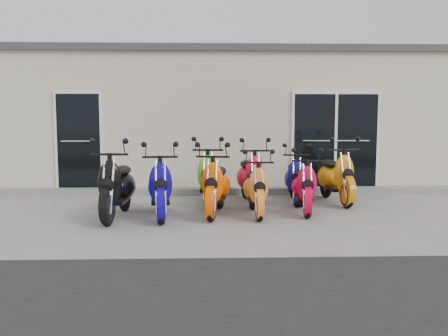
{
  "coord_description": "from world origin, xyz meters",
  "views": [
    {
      "loc": [
        -0.35,
        -9.1,
        1.81
      ],
      "look_at": [
        0.0,
        0.6,
        0.75
      ],
      "focal_mm": 40.0,
      "sensor_mm": 36.0,
      "label": 1
    }
  ],
  "objects_px": {
    "scooter_back_red": "(251,170)",
    "scooter_back_yellow": "(336,169)",
    "scooter_front_blue": "(160,179)",
    "scooter_back_blue": "(295,172)",
    "scooter_back_green": "(208,170)",
    "scooter_front_orange_b": "(256,181)",
    "scooter_front_red": "(304,179)",
    "scooter_front_orange_a": "(216,178)",
    "scooter_front_black": "(117,178)"
  },
  "relations": [
    {
      "from": "scooter_back_red",
      "to": "scooter_back_yellow",
      "type": "bearing_deg",
      "value": -6.11
    },
    {
      "from": "scooter_front_blue",
      "to": "scooter_back_blue",
      "type": "xyz_separation_m",
      "value": [
        2.62,
        1.41,
        -0.06
      ]
    },
    {
      "from": "scooter_front_blue",
      "to": "scooter_back_green",
      "type": "bearing_deg",
      "value": 51.3
    },
    {
      "from": "scooter_front_orange_b",
      "to": "scooter_front_red",
      "type": "xyz_separation_m",
      "value": [
        0.91,
        0.23,
        0.0
      ]
    },
    {
      "from": "scooter_front_blue",
      "to": "scooter_back_blue",
      "type": "height_order",
      "value": "scooter_front_blue"
    },
    {
      "from": "scooter_back_yellow",
      "to": "scooter_back_red",
      "type": "bearing_deg",
      "value": 173.88
    },
    {
      "from": "scooter_back_blue",
      "to": "scooter_front_blue",
      "type": "bearing_deg",
      "value": -145.71
    },
    {
      "from": "scooter_front_orange_b",
      "to": "scooter_back_green",
      "type": "height_order",
      "value": "scooter_back_green"
    },
    {
      "from": "scooter_front_blue",
      "to": "scooter_back_green",
      "type": "distance_m",
      "value": 1.56
    },
    {
      "from": "scooter_front_orange_b",
      "to": "scooter_front_red",
      "type": "relative_size",
      "value": 0.99
    },
    {
      "from": "scooter_front_orange_a",
      "to": "scooter_front_red",
      "type": "bearing_deg",
      "value": 14.35
    },
    {
      "from": "scooter_front_red",
      "to": "scooter_back_green",
      "type": "relative_size",
      "value": 0.88
    },
    {
      "from": "scooter_front_black",
      "to": "scooter_front_red",
      "type": "relative_size",
      "value": 1.16
    },
    {
      "from": "scooter_back_green",
      "to": "scooter_back_blue",
      "type": "relative_size",
      "value": 1.11
    },
    {
      "from": "scooter_front_orange_b",
      "to": "scooter_back_blue",
      "type": "height_order",
      "value": "scooter_back_blue"
    },
    {
      "from": "scooter_front_orange_a",
      "to": "scooter_back_yellow",
      "type": "height_order",
      "value": "scooter_back_yellow"
    },
    {
      "from": "scooter_back_green",
      "to": "scooter_back_blue",
      "type": "bearing_deg",
      "value": 3.66
    },
    {
      "from": "scooter_back_red",
      "to": "scooter_back_blue",
      "type": "distance_m",
      "value": 0.92
    },
    {
      "from": "scooter_front_orange_a",
      "to": "scooter_front_orange_b",
      "type": "bearing_deg",
      "value": 3.37
    },
    {
      "from": "scooter_front_blue",
      "to": "scooter_back_green",
      "type": "xyz_separation_m",
      "value": [
        0.84,
        1.31,
        0.01
      ]
    },
    {
      "from": "scooter_back_red",
      "to": "scooter_back_blue",
      "type": "bearing_deg",
      "value": -0.73
    },
    {
      "from": "scooter_front_orange_a",
      "to": "scooter_back_red",
      "type": "bearing_deg",
      "value": 66.35
    },
    {
      "from": "scooter_front_orange_a",
      "to": "scooter_back_blue",
      "type": "xyz_separation_m",
      "value": [
        1.64,
        1.22,
        -0.05
      ]
    },
    {
      "from": "scooter_front_black",
      "to": "scooter_back_blue",
      "type": "distance_m",
      "value": 3.67
    },
    {
      "from": "scooter_front_orange_b",
      "to": "scooter_back_yellow",
      "type": "relative_size",
      "value": 0.88
    },
    {
      "from": "scooter_front_orange_b",
      "to": "scooter_back_yellow",
      "type": "bearing_deg",
      "value": 33.52
    },
    {
      "from": "scooter_front_orange_b",
      "to": "scooter_back_yellow",
      "type": "xyz_separation_m",
      "value": [
        1.75,
        1.19,
        0.08
      ]
    },
    {
      "from": "scooter_front_orange_a",
      "to": "scooter_front_red",
      "type": "xyz_separation_m",
      "value": [
        1.62,
        0.16,
        -0.06
      ]
    },
    {
      "from": "scooter_back_green",
      "to": "scooter_front_red",
      "type": "bearing_deg",
      "value": -28.07
    },
    {
      "from": "scooter_front_orange_a",
      "to": "scooter_front_orange_b",
      "type": "relative_size",
      "value": 1.1
    },
    {
      "from": "scooter_back_green",
      "to": "scooter_back_red",
      "type": "distance_m",
      "value": 0.86
    },
    {
      "from": "scooter_front_blue",
      "to": "scooter_back_green",
      "type": "relative_size",
      "value": 0.98
    },
    {
      "from": "scooter_front_red",
      "to": "scooter_back_green",
      "type": "distance_m",
      "value": 2.01
    },
    {
      "from": "scooter_front_black",
      "to": "scooter_back_green",
      "type": "distance_m",
      "value": 2.09
    },
    {
      "from": "scooter_front_orange_a",
      "to": "scooter_front_black",
      "type": "bearing_deg",
      "value": -163.37
    },
    {
      "from": "scooter_front_blue",
      "to": "scooter_front_orange_b",
      "type": "xyz_separation_m",
      "value": [
        1.69,
        0.12,
        -0.07
      ]
    },
    {
      "from": "scooter_front_black",
      "to": "scooter_back_green",
      "type": "height_order",
      "value": "scooter_front_black"
    },
    {
      "from": "scooter_back_blue",
      "to": "scooter_back_yellow",
      "type": "xyz_separation_m",
      "value": [
        0.82,
        -0.09,
        0.07
      ]
    },
    {
      "from": "scooter_front_red",
      "to": "scooter_back_yellow",
      "type": "height_order",
      "value": "scooter_back_yellow"
    },
    {
      "from": "scooter_front_blue",
      "to": "scooter_back_red",
      "type": "relative_size",
      "value": 1.0
    },
    {
      "from": "scooter_front_red",
      "to": "scooter_back_green",
      "type": "height_order",
      "value": "scooter_back_green"
    },
    {
      "from": "scooter_front_black",
      "to": "scooter_back_green",
      "type": "bearing_deg",
      "value": 44.11
    },
    {
      "from": "scooter_front_black",
      "to": "scooter_front_blue",
      "type": "bearing_deg",
      "value": 6.98
    },
    {
      "from": "scooter_front_blue",
      "to": "scooter_front_red",
      "type": "bearing_deg",
      "value": 1.54
    },
    {
      "from": "scooter_front_orange_b",
      "to": "scooter_back_red",
      "type": "height_order",
      "value": "scooter_back_red"
    },
    {
      "from": "scooter_back_blue",
      "to": "scooter_back_red",
      "type": "bearing_deg",
      "value": -169.03
    },
    {
      "from": "scooter_front_orange_a",
      "to": "scooter_back_green",
      "type": "height_order",
      "value": "scooter_back_green"
    },
    {
      "from": "scooter_front_orange_a",
      "to": "scooter_front_red",
      "type": "relative_size",
      "value": 1.09
    },
    {
      "from": "scooter_front_blue",
      "to": "scooter_front_orange_b",
      "type": "relative_size",
      "value": 1.12
    },
    {
      "from": "scooter_back_green",
      "to": "scooter_back_yellow",
      "type": "bearing_deg",
      "value": 0.66
    }
  ]
}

